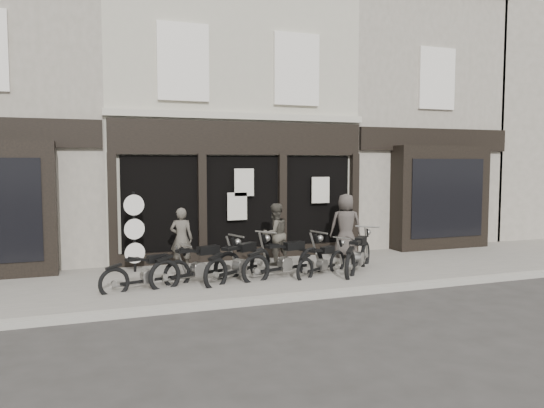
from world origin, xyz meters
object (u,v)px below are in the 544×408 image
object	(u,v)px
motorcycle_0	(148,275)
man_right	(346,226)
man_left	(181,238)
motorcycle_4	(322,264)
man_centre	(275,234)
advert_sign_post	(134,236)
motorcycle_2	(240,265)
motorcycle_3	(285,263)
motorcycle_5	(358,258)
motorcycle_1	(199,268)

from	to	relation	value
motorcycle_0	man_right	size ratio (longest dim) A/B	1.12
motorcycle_0	man_left	size ratio (longest dim) A/B	1.30
motorcycle_4	man_right	world-z (taller)	man_right
motorcycle_4	man_left	bearing A→B (deg)	121.35
man_right	motorcycle_0	bearing A→B (deg)	36.56
motorcycle_4	motorcycle_0	bearing A→B (deg)	151.14
man_left	man_centre	xyz separation A→B (m)	(2.41, -0.22, 0.03)
motorcycle_0	advert_sign_post	bearing A→B (deg)	77.65
motorcycle_2	motorcycle_4	bearing A→B (deg)	-38.72
motorcycle_3	motorcycle_4	bearing A→B (deg)	-16.52
motorcycle_5	advert_sign_post	size ratio (longest dim) A/B	0.92
motorcycle_4	man_right	size ratio (longest dim) A/B	0.98
motorcycle_4	motorcycle_1	bearing A→B (deg)	148.37
man_left	man_right	bearing A→B (deg)	-159.74
motorcycle_3	man_right	world-z (taller)	man_right
motorcycle_2	man_right	xyz separation A→B (m)	(3.61, 1.66, 0.57)
advert_sign_post	motorcycle_3	bearing A→B (deg)	-40.53
motorcycle_2	man_centre	world-z (taller)	man_centre
motorcycle_2	motorcycle_3	xyz separation A→B (m)	(1.07, -0.13, -0.00)
motorcycle_3	man_right	distance (m)	3.15
motorcycle_4	man_right	distance (m)	2.50
motorcycle_1	motorcycle_4	size ratio (longest dim) A/B	1.28
motorcycle_1	motorcycle_5	size ratio (longest dim) A/B	1.18
motorcycle_1	man_right	world-z (taller)	man_right
motorcycle_1	advert_sign_post	xyz separation A→B (m)	(-1.22, 1.68, 0.57)
advert_sign_post	motorcycle_1	bearing A→B (deg)	-65.88
motorcycle_1	motorcycle_4	bearing A→B (deg)	-19.76
motorcycle_1	advert_sign_post	world-z (taller)	advert_sign_post
motorcycle_1	motorcycle_5	xyz separation A→B (m)	(3.98, -0.09, 0.01)
man_centre	advert_sign_post	distance (m)	3.56
motorcycle_3	man_centre	distance (m)	1.59
motorcycle_3	advert_sign_post	world-z (taller)	advert_sign_post
motorcycle_1	motorcycle_3	bearing A→B (deg)	-20.10
motorcycle_5	advert_sign_post	xyz separation A→B (m)	(-5.20, 1.77, 0.57)
motorcycle_5	man_left	xyz separation A→B (m)	(-4.07, 1.70, 0.45)
man_left	man_right	xyz separation A→B (m)	(4.66, 0.08, 0.12)
man_centre	advert_sign_post	xyz separation A→B (m)	(-3.55, 0.29, 0.09)
motorcycle_2	motorcycle_4	distance (m)	2.02
motorcycle_1	man_centre	bearing A→B (deg)	13.53
motorcycle_2	motorcycle_4	size ratio (longest dim) A/B	1.17
motorcycle_2	man_right	size ratio (longest dim) A/B	1.14
motorcycle_5	man_right	bearing A→B (deg)	24.09
motorcycle_3	motorcycle_4	xyz separation A→B (m)	(0.94, -0.03, -0.08)
motorcycle_5	advert_sign_post	distance (m)	5.52
man_left	motorcycle_4	bearing A→B (deg)	169.68
motorcycle_2	advert_sign_post	world-z (taller)	advert_sign_post
motorcycle_3	motorcycle_2	bearing A→B (deg)	158.52
motorcycle_0	motorcycle_4	bearing A→B (deg)	-14.88
man_centre	motorcycle_0	bearing A→B (deg)	9.91
motorcycle_5	man_centre	bearing A→B (deg)	90.77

